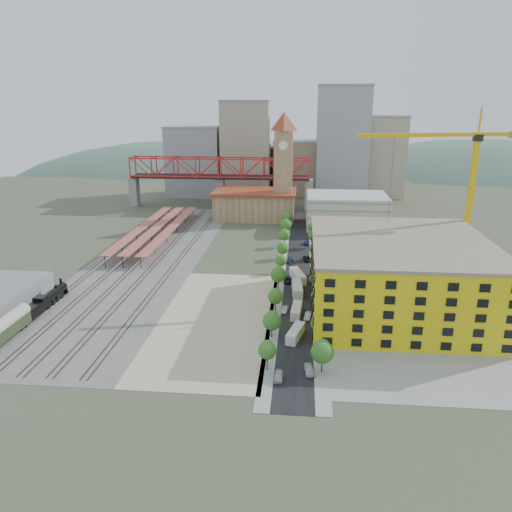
# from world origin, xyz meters

# --- Properties ---
(ground) EXTENTS (400.00, 400.00, 0.00)m
(ground) POSITION_xyz_m (0.00, 0.00, 0.00)
(ground) COLOR #474C38
(ground) RESTS_ON ground
(ballast_strip) EXTENTS (36.00, 165.00, 0.06)m
(ballast_strip) POSITION_xyz_m (-36.00, 17.50, 0.03)
(ballast_strip) COLOR #605E59
(ballast_strip) RESTS_ON ground
(dirt_lot) EXTENTS (28.00, 67.00, 0.06)m
(dirt_lot) POSITION_xyz_m (-4.00, -31.50, 0.03)
(dirt_lot) COLOR tan
(dirt_lot) RESTS_ON ground
(street_asphalt) EXTENTS (12.00, 170.00, 0.06)m
(street_asphalt) POSITION_xyz_m (16.00, 15.00, 0.03)
(street_asphalt) COLOR black
(street_asphalt) RESTS_ON ground
(sidewalk_west) EXTENTS (3.00, 170.00, 0.04)m
(sidewalk_west) POSITION_xyz_m (10.50, 15.00, 0.02)
(sidewalk_west) COLOR gray
(sidewalk_west) RESTS_ON ground
(sidewalk_east) EXTENTS (3.00, 170.00, 0.04)m
(sidewalk_east) POSITION_xyz_m (21.50, 15.00, 0.02)
(sidewalk_east) COLOR gray
(sidewalk_east) RESTS_ON ground
(construction_pad) EXTENTS (50.00, 90.00, 0.06)m
(construction_pad) POSITION_xyz_m (45.00, -20.00, 0.03)
(construction_pad) COLOR gray
(construction_pad) RESTS_ON ground
(rail_tracks) EXTENTS (26.56, 160.00, 0.18)m
(rail_tracks) POSITION_xyz_m (-37.80, 17.50, 0.15)
(rail_tracks) COLOR #382B23
(rail_tracks) RESTS_ON ground
(platform_canopies) EXTENTS (16.00, 80.00, 4.12)m
(platform_canopies) POSITION_xyz_m (-41.00, 45.00, 3.99)
(platform_canopies) COLOR #C05849
(platform_canopies) RESTS_ON ground
(station_hall) EXTENTS (38.00, 24.00, 13.10)m
(station_hall) POSITION_xyz_m (-5.00, 82.00, 6.67)
(station_hall) COLOR tan
(station_hall) RESTS_ON ground
(clock_tower) EXTENTS (12.00, 12.00, 52.00)m
(clock_tower) POSITION_xyz_m (8.00, 79.99, 28.70)
(clock_tower) COLOR tan
(clock_tower) RESTS_ON ground
(parking_garage) EXTENTS (34.00, 26.00, 14.00)m
(parking_garage) POSITION_xyz_m (36.00, 70.00, 7.00)
(parking_garage) COLOR silver
(parking_garage) RESTS_ON ground
(truss_bridge) EXTENTS (94.00, 9.60, 25.60)m
(truss_bridge) POSITION_xyz_m (-25.00, 105.00, 18.86)
(truss_bridge) COLOR gray
(truss_bridge) RESTS_ON ground
(construction_building) EXTENTS (44.60, 50.60, 18.80)m
(construction_building) POSITION_xyz_m (42.00, -20.00, 9.41)
(construction_building) COLOR #FFFB15
(construction_building) RESTS_ON ground
(street_trees) EXTENTS (15.40, 124.40, 8.00)m
(street_trees) POSITION_xyz_m (16.00, 5.00, 0.00)
(street_trees) COLOR #35641E
(street_trees) RESTS_ON ground
(skyline) EXTENTS (133.00, 46.00, 60.00)m
(skyline) POSITION_xyz_m (7.47, 142.31, 22.81)
(skyline) COLOR #9EA0A3
(skyline) RESTS_ON ground
(distant_hills) EXTENTS (647.00, 264.00, 227.00)m
(distant_hills) POSITION_xyz_m (45.28, 260.00, -79.54)
(distant_hills) COLOR #4C6B59
(distant_hills) RESTS_ON ground
(locomotive) EXTENTS (2.79, 21.54, 5.39)m
(locomotive) POSITION_xyz_m (-50.00, -27.69, 2.01)
(locomotive) COLOR black
(locomotive) RESTS_ON ground
(coach) EXTENTS (3.09, 17.95, 5.63)m
(coach) POSITION_xyz_m (-50.00, -47.44, 3.00)
(coach) COLOR #25381E
(coach) RESTS_ON ground
(tower_crane) EXTENTS (46.72, 12.59, 50.83)m
(tower_crane) POSITION_xyz_m (62.30, 3.00, 31.37)
(tower_crane) COLOR yellow
(tower_crane) RESTS_ON ground
(site_trailer_a) EXTENTS (4.53, 9.14, 2.42)m
(site_trailer_a) POSITION_xyz_m (16.00, -40.13, 1.21)
(site_trailer_a) COLOR silver
(site_trailer_a) RESTS_ON ground
(site_trailer_b) EXTENTS (2.98, 8.99, 2.42)m
(site_trailer_b) POSITION_xyz_m (16.00, -27.08, 1.21)
(site_trailer_b) COLOR silver
(site_trailer_b) RESTS_ON ground
(site_trailer_c) EXTENTS (3.37, 10.48, 2.83)m
(site_trailer_c) POSITION_xyz_m (16.00, -12.30, 1.41)
(site_trailer_c) COLOR silver
(site_trailer_c) RESTS_ON ground
(site_trailer_d) EXTENTS (5.38, 10.59, 2.80)m
(site_trailer_d) POSITION_xyz_m (16.00, -1.24, 1.40)
(site_trailer_d) COLOR silver
(site_trailer_d) RESTS_ON ground
(car_0) EXTENTS (1.87, 4.46, 1.51)m
(car_0) POSITION_xyz_m (13.00, -58.48, 0.75)
(car_0) COLOR #BCBCBC
(car_0) RESTS_ON ground
(car_1) EXTENTS (1.94, 4.35, 1.39)m
(car_1) POSITION_xyz_m (13.00, -25.45, 0.69)
(car_1) COLOR #A0A1A6
(car_1) RESTS_ON ground
(car_2) EXTENTS (2.39, 4.82, 1.31)m
(car_2) POSITION_xyz_m (13.00, -3.24, 0.66)
(car_2) COLOR black
(car_2) RESTS_ON ground
(car_3) EXTENTS (2.37, 4.84, 1.36)m
(car_3) POSITION_xyz_m (13.00, 16.08, 0.68)
(car_3) COLOR navy
(car_3) RESTS_ON ground
(car_4) EXTENTS (2.44, 4.72, 1.54)m
(car_4) POSITION_xyz_m (19.00, -55.53, 0.77)
(car_4) COLOR silver
(car_4) RESTS_ON ground
(car_5) EXTENTS (2.35, 4.77, 1.50)m
(car_5) POSITION_xyz_m (19.00, -29.12, 0.75)
(car_5) COLOR #ACAEB2
(car_5) RESTS_ON ground
(car_6) EXTENTS (3.19, 5.42, 1.42)m
(car_6) POSITION_xyz_m (19.00, 18.62, 0.71)
(car_6) COLOR black
(car_6) RESTS_ON ground
(car_7) EXTENTS (2.39, 4.83, 1.35)m
(car_7) POSITION_xyz_m (19.00, 38.90, 0.67)
(car_7) COLOR navy
(car_7) RESTS_ON ground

